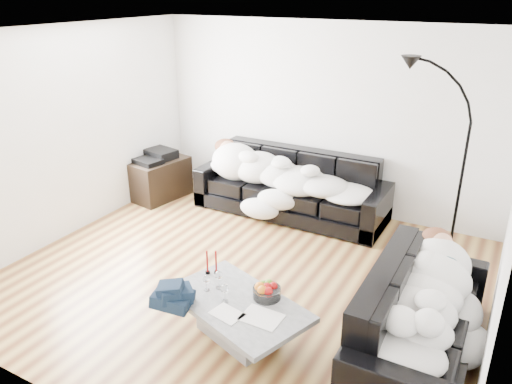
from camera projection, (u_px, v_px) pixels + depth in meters
The scene contains 24 objects.
ground at pixel (243, 275), 5.58m from camera, with size 5.00×5.00×0.00m, color brown.
wall_back at pixel (324, 118), 6.91m from camera, with size 5.00×0.02×2.60m, color silver.
wall_left at pixel (68, 133), 6.20m from camera, with size 0.02×4.50×2.60m, color silver.
wall_right at pixel (512, 216), 3.97m from camera, with size 0.02×4.50×2.60m, color silver.
ceiling at pixel (240, 32), 4.59m from camera, with size 5.00×5.00×0.00m, color white.
sofa_back at pixel (291, 185), 6.94m from camera, with size 2.67×0.92×0.87m, color black.
sofa_right at pixel (421, 315), 4.23m from camera, with size 2.00×0.86×0.81m, color black.
sleeper_back at pixel (289, 172), 6.82m from camera, with size 2.26×0.78×0.45m, color silver, non-canonical shape.
sleeper_right at pixel (425, 293), 4.15m from camera, with size 1.72×0.73×0.42m, color silver, non-canonical shape.
teal_cushion at pixel (433, 250), 4.64m from camera, with size 0.36×0.30×0.20m, color #0B3E4D.
coffee_table at pixel (238, 319), 4.53m from camera, with size 1.30×0.76×0.38m, color #939699.
fruit_bowl at pixel (267, 290), 4.50m from camera, with size 0.26×0.26×0.16m, color white.
wine_glass_a at pixel (219, 280), 4.64m from camera, with size 0.07×0.07×0.18m, color white.
wine_glass_b at pixel (207, 283), 4.60m from camera, with size 0.07×0.07×0.16m, color white.
wine_glass_c at pixel (225, 293), 4.43m from camera, with size 0.07×0.07×0.18m, color white.
candle_left at pixel (207, 262), 4.86m from camera, with size 0.05×0.05×0.25m, color maroon.
candle_right at pixel (216, 262), 4.86m from camera, with size 0.04×0.04×0.25m, color maroon.
newspaper_a at pixel (262, 317), 4.25m from camera, with size 0.34×0.26×0.01m, color silver.
newspaper_b at pixel (227, 313), 4.29m from camera, with size 0.28×0.20×0.01m, color silver.
navy_jacket at pixel (170, 288), 4.37m from camera, with size 0.36×0.30×0.18m, color black, non-canonical shape.
shoes at pixel (387, 363), 4.20m from camera, with size 0.46×0.34×0.11m, color #472311, non-canonical shape.
av_cabinet at pixel (158, 178), 7.56m from camera, with size 0.59×0.86×0.59m, color black.
stereo at pixel (157, 156), 7.43m from camera, with size 0.44×0.34×0.13m, color black.
floor_lamp at pixel (461, 179), 5.53m from camera, with size 0.74×0.30×2.03m, color black, non-canonical shape.
Camera 1 is at (2.44, -4.14, 2.99)m, focal length 35.00 mm.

